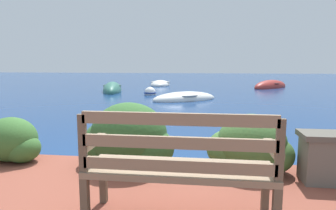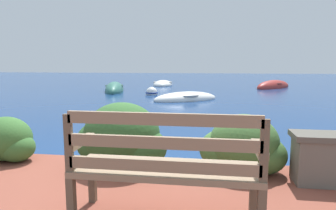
{
  "view_description": "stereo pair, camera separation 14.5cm",
  "coord_description": "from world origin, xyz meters",
  "px_view_note": "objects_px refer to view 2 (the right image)",
  "views": [
    {
      "loc": [
        0.86,
        -3.82,
        1.5
      ],
      "look_at": [
        -0.32,
        5.33,
        0.2
      ],
      "focal_mm": 32.0,
      "sensor_mm": 36.0,
      "label": 1
    },
    {
      "loc": [
        1.01,
        -3.8,
        1.5
      ],
      "look_at": [
        -0.32,
        5.33,
        0.2
      ],
      "focal_mm": 32.0,
      "sensor_mm": 36.0,
      "label": 2
    }
  ],
  "objects_px": {
    "rowboat_mid": "(114,90)",
    "rowboat_outer": "(163,85)",
    "park_bench": "(165,165)",
    "rowboat_far": "(273,87)",
    "mooring_buoy": "(152,93)",
    "rowboat_nearest": "(186,99)"
  },
  "relations": [
    {
      "from": "rowboat_far",
      "to": "mooring_buoy",
      "type": "xyz_separation_m",
      "value": [
        -6.48,
        -4.75,
        0.03
      ]
    },
    {
      "from": "rowboat_mid",
      "to": "rowboat_outer",
      "type": "distance_m",
      "value": 4.88
    },
    {
      "from": "park_bench",
      "to": "rowboat_mid",
      "type": "height_order",
      "value": "park_bench"
    },
    {
      "from": "rowboat_outer",
      "to": "mooring_buoy",
      "type": "height_order",
      "value": "mooring_buoy"
    },
    {
      "from": "mooring_buoy",
      "to": "rowboat_outer",
      "type": "bearing_deg",
      "value": 94.04
    },
    {
      "from": "rowboat_mid",
      "to": "rowboat_far",
      "type": "xyz_separation_m",
      "value": [
        8.74,
        3.47,
        -0.0
      ]
    },
    {
      "from": "rowboat_nearest",
      "to": "mooring_buoy",
      "type": "height_order",
      "value": "mooring_buoy"
    },
    {
      "from": "mooring_buoy",
      "to": "park_bench",
      "type": "bearing_deg",
      "value": -78.11
    },
    {
      "from": "rowboat_far",
      "to": "mooring_buoy",
      "type": "bearing_deg",
      "value": -12.41
    },
    {
      "from": "rowboat_far",
      "to": "mooring_buoy",
      "type": "relative_size",
      "value": 4.97
    },
    {
      "from": "rowboat_nearest",
      "to": "mooring_buoy",
      "type": "distance_m",
      "value": 2.58
    },
    {
      "from": "rowboat_mid",
      "to": "rowboat_far",
      "type": "relative_size",
      "value": 1.09
    },
    {
      "from": "park_bench",
      "to": "mooring_buoy",
      "type": "xyz_separation_m",
      "value": [
        -2.45,
        11.63,
        -0.61
      ]
    },
    {
      "from": "park_bench",
      "to": "rowboat_nearest",
      "type": "distance_m",
      "value": 9.81
    },
    {
      "from": "rowboat_outer",
      "to": "mooring_buoy",
      "type": "bearing_deg",
      "value": 1.97
    },
    {
      "from": "rowboat_mid",
      "to": "park_bench",
      "type": "bearing_deg",
      "value": -174.27
    },
    {
      "from": "rowboat_nearest",
      "to": "rowboat_far",
      "type": "height_order",
      "value": "rowboat_far"
    },
    {
      "from": "park_bench",
      "to": "rowboat_far",
      "type": "relative_size",
      "value": 0.51
    },
    {
      "from": "rowboat_nearest",
      "to": "rowboat_far",
      "type": "distance_m",
      "value": 8.12
    },
    {
      "from": "park_bench",
      "to": "rowboat_far",
      "type": "bearing_deg",
      "value": 77.28
    },
    {
      "from": "rowboat_far",
      "to": "rowboat_outer",
      "type": "distance_m",
      "value": 6.97
    },
    {
      "from": "rowboat_far",
      "to": "rowboat_nearest",
      "type": "bearing_deg",
      "value": 5.93
    }
  ]
}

